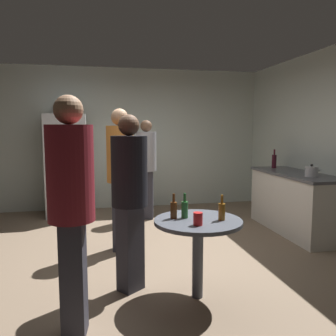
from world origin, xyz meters
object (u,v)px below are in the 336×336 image
Objects in this scene: wine_bottle_on_counter at (274,161)px; beer_bottle_amber at (222,211)px; refrigerator at (67,165)px; foreground_table at (198,231)px; person_in_maroon_shirt at (71,198)px; beer_bottle_brown at (174,209)px; kettle at (312,172)px; beer_bottle_green at (185,209)px; person_in_black_shirt at (130,189)px; person_in_gray_shirt at (146,162)px; plastic_cup_red at (198,219)px; person_in_orange_shirt at (120,168)px.

beer_bottle_amber is (-1.79, -2.33, -0.20)m from wine_bottle_on_counter.
refrigerator reaches higher than foreground_table.
refrigerator is 3.81m from person_in_maroon_shirt.
kettle is at bearing 27.46° from beer_bottle_brown.
beer_bottle_green is at bearing 154.89° from beer_bottle_amber.
beer_bottle_amber is (0.20, -0.06, 0.19)m from foreground_table.
person_in_black_shirt is (-0.49, 0.19, 0.17)m from beer_bottle_green.
person_in_black_shirt reaches higher than kettle.
beer_bottle_brown is 0.14× the size of person_in_black_shirt.
person_in_gray_shirt reaches higher than person_in_black_shirt.
person_in_maroon_shirt is at bearing -4.16° from person_in_gray_shirt.
person_in_black_shirt is at bearing 140.10° from plastic_cup_red.
beer_bottle_brown and beer_bottle_green have the same top height.
plastic_cup_red is 0.73m from person_in_black_shirt.
beer_bottle_amber is (-1.77, -1.28, -0.15)m from kettle.
person_in_maroon_shirt is (-1.02, -3.23, 0.06)m from person_in_gray_shirt.
foreground_table is at bearing -23.42° from beer_bottle_brown.
foreground_table is 3.48× the size of beer_bottle_amber.
beer_bottle_brown is at bearing -152.54° from kettle.
refrigerator reaches higher than beer_bottle_green.
person_in_orange_shirt is (-0.49, 1.31, 0.24)m from beer_bottle_green.
beer_bottle_green is (-2.07, -1.14, -0.15)m from kettle.
person_in_gray_shirt is at bearing 90.03° from plastic_cup_red.
beer_bottle_amber is 0.44m from beer_bottle_brown.
kettle is 0.14× the size of person_in_orange_shirt.
refrigerator reaches higher than wine_bottle_on_counter.
person_in_black_shirt is (-0.79, 0.33, 0.17)m from beer_bottle_amber.
plastic_cup_red is at bearing -69.39° from refrigerator.
beer_bottle_brown is at bearing -135.16° from wine_bottle_on_counter.
person_in_maroon_shirt is (-3.05, -1.59, 0.08)m from kettle.
person_in_black_shirt reaches higher than beer_bottle_green.
person_in_orange_shirt reaches higher than kettle.
wine_bottle_on_counter reaches higher than foreground_table.
person_in_gray_shirt reaches higher than plastic_cup_red.
person_in_black_shirt is 0.94× the size of person_in_orange_shirt.
kettle is 0.14× the size of person_in_maroon_shirt.
person_in_orange_shirt reaches higher than person_in_gray_shirt.
beer_bottle_amber is at bearing 29.53° from person_in_black_shirt.
beer_bottle_amber is (1.61, -3.48, -0.08)m from refrigerator.
person_in_gray_shirt is at bearing 130.68° from person_in_black_shirt.
beer_bottle_brown reaches higher than foreground_table.
beer_bottle_brown is 0.46m from person_in_black_shirt.
refrigerator is at bearing 111.33° from beer_bottle_green.
kettle is at bearing 28.68° from beer_bottle_green.
beer_bottle_green reaches higher than foreground_table.
kettle is 2.61m from person_in_gray_shirt.
refrigerator is at bearing 110.61° from plastic_cup_red.
beer_bottle_brown is at bearing 21.88° from person_in_orange_shirt.
wine_bottle_on_counter is at bearing 44.84° from beer_bottle_brown.
wine_bottle_on_counter is (3.40, -1.14, 0.12)m from refrigerator.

